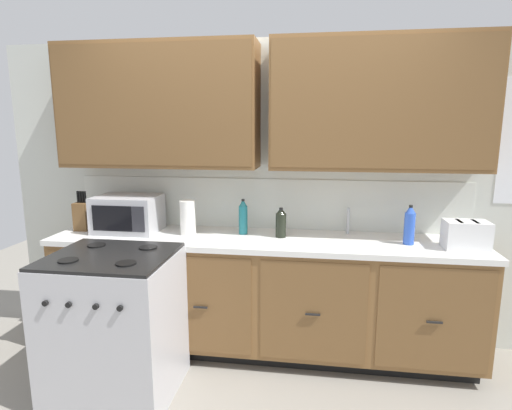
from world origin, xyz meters
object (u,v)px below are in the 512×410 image
microwave (128,214)px  bottle_blue (410,225)px  knife_block (84,215)px  bottle_dark (281,223)px  bottle_teal (243,217)px  toaster (466,235)px  paper_towel_roll (188,217)px  stove_range (115,325)px

microwave → bottle_blue: (2.09, -0.06, -0.00)m
microwave → knife_block: size_ratio=1.55×
microwave → bottle_dark: size_ratio=2.17×
microwave → bottle_teal: 0.90m
toaster → knife_block: knife_block is taller
toaster → bottle_blue: size_ratio=1.01×
bottle_blue → bottle_teal: (-1.19, 0.11, -0.00)m
microwave → paper_towel_roll: 0.49m
knife_block → bottle_dark: (1.57, -0.00, -0.01)m
knife_block → bottle_teal: (1.28, 0.05, 0.02)m
microwave → toaster: 2.45m
toaster → knife_block: (-2.82, 0.12, 0.02)m
paper_towel_roll → knife_block: bearing=178.6°
stove_range → bottle_teal: (0.71, 0.72, 0.57)m
bottle_dark → microwave: bearing=179.8°
microwave → bottle_blue: size_ratio=1.73×
paper_towel_roll → bottle_blue: (1.60, -0.04, 0.01)m
bottle_dark → paper_towel_roll: bearing=-178.4°
bottle_blue → bottle_dark: bottle_blue is taller
microwave → bottle_blue: microwave is taller
microwave → toaster: (2.45, -0.12, -0.04)m
paper_towel_roll → bottle_dark: (0.71, 0.02, -0.02)m
knife_block → bottle_dark: knife_block is taller
stove_range → bottle_teal: 1.16m
knife_block → bottle_dark: bearing=-0.1°
bottle_dark → knife_block: bearing=179.9°
microwave → bottle_dark: bearing=-0.2°
stove_range → toaster: 2.38m
stove_range → bottle_blue: bearing=17.8°
stove_range → paper_towel_roll: paper_towel_roll is taller
bottle_teal → bottle_dark: size_ratio=1.22×
bottle_blue → toaster: bearing=-9.4°
toaster → bottle_dark: 1.26m
bottle_dark → bottle_teal: bearing=170.6°
knife_block → paper_towel_roll: 0.86m
paper_towel_roll → bottle_teal: 0.42m
toaster → bottle_blue: bottle_blue is taller
bottle_teal → bottle_dark: bottle_teal is taller
bottle_dark → bottle_blue: bearing=-3.8°
stove_range → bottle_dark: bearing=33.7°
stove_range → toaster: (2.25, 0.55, 0.54)m
knife_block → bottle_blue: (2.47, -0.06, 0.02)m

